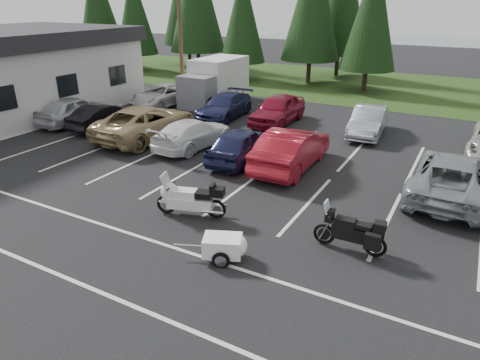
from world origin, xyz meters
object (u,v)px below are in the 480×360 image
object	(u,v)px
utility_pole	(180,30)
touring_motorcycle	(190,196)
car_near_6	(453,176)
car_near_1	(104,116)
car_far_1	(224,106)
car_far_2	(278,109)
car_near_0	(74,110)
cargo_trailer	(223,248)
car_far_3	(368,121)
car_far_0	(162,95)
car_near_2	(146,122)
car_near_5	(292,149)
adventure_motorcycle	(350,228)
car_near_4	(241,144)
car_near_3	(193,133)
box_truck	(212,82)

from	to	relation	value
utility_pole	touring_motorcycle	distance (m)	17.43
car_near_6	car_near_1	bearing A→B (deg)	-0.03
car_far_1	car_far_2	bearing A→B (deg)	3.21
car_near_0	cargo_trailer	world-z (taller)	car_near_0
utility_pole	car_near_0	size ratio (longest dim) A/B	1.97
utility_pole	cargo_trailer	xyz separation A→B (m)	(12.36, -15.30, -4.35)
car_far_2	car_far_1	bearing A→B (deg)	-173.53
car_far_3	utility_pole	bearing A→B (deg)	167.93
car_near_0	car_near_6	size ratio (longest dim) A/B	0.81
car_near_1	touring_motorcycle	distance (m)	11.78
car_far_0	cargo_trailer	size ratio (longest dim) A/B	3.27
car_near_2	car_far_3	bearing A→B (deg)	-149.45
utility_pole	car_near_5	xyz separation A→B (m)	(11.33, -8.00, -3.86)
adventure_motorcycle	car_near_4	bearing A→B (deg)	140.29
car_near_3	cargo_trailer	size ratio (longest dim) A/B	3.08
car_far_1	car_far_3	xyz separation A→B (m)	(8.33, 0.64, 0.03)
car_far_3	car_near_5	bearing A→B (deg)	-109.52
car_near_3	cargo_trailer	xyz separation A→B (m)	(6.19, -7.56, -0.33)
touring_motorcycle	cargo_trailer	distance (m)	2.81
utility_pole	car_far_1	world-z (taller)	utility_pole
car_near_3	car_far_3	size ratio (longest dim) A/B	1.06
box_truck	car_far_0	distance (m)	3.40
utility_pole	box_truck	size ratio (longest dim) A/B	1.61
car_near_6	cargo_trailer	world-z (taller)	car_near_6
car_near_0	car_near_4	size ratio (longest dim) A/B	1.05
car_near_4	cargo_trailer	distance (m)	7.81
box_truck	car_near_3	world-z (taller)	box_truck
car_near_6	car_far_1	distance (m)	13.92
car_near_5	car_far_3	distance (m)	6.55
car_near_5	car_far_3	size ratio (longest dim) A/B	1.16
car_near_4	adventure_motorcycle	size ratio (longest dim) A/B	1.89
utility_pole	car_far_3	world-z (taller)	utility_pole
car_near_5	car_far_1	world-z (taller)	car_near_5
car_far_0	car_far_1	distance (m)	5.29
car_near_5	car_near_6	xyz separation A→B (m)	(6.11, 0.14, -0.05)
car_far_0	adventure_motorcycle	bearing A→B (deg)	-32.95
utility_pole	car_near_4	size ratio (longest dim) A/B	2.07
adventure_motorcycle	touring_motorcycle	bearing A→B (deg)	-176.14
car_near_4	car_far_3	world-z (taller)	car_near_4
car_near_2	car_near_4	size ratio (longest dim) A/B	1.37
box_truck	car_near_2	bearing A→B (deg)	-81.34
car_near_0	car_near_3	size ratio (longest dim) A/B	0.98
box_truck	car_near_6	size ratio (longest dim) A/B	0.99
car_far_1	box_truck	bearing A→B (deg)	129.71
car_near_2	car_far_0	distance (m)	7.18
car_near_4	car_near_1	bearing A→B (deg)	-8.65
box_truck	adventure_motorcycle	world-z (taller)	box_truck
car_near_5	car_near_3	bearing A→B (deg)	-4.26
touring_motorcycle	cargo_trailer	size ratio (longest dim) A/B	1.73
car_far_0	car_far_1	world-z (taller)	car_far_1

